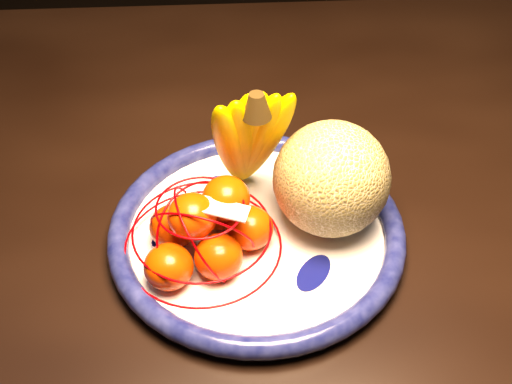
{
  "coord_description": "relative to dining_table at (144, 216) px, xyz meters",
  "views": [
    {
      "loc": [
        0.1,
        -0.76,
        1.37
      ],
      "look_at": [
        0.14,
        -0.23,
        0.86
      ],
      "focal_mm": 45.0,
      "sensor_mm": 36.0,
      "label": 1
    }
  ],
  "objects": [
    {
      "name": "price_tag",
      "position": [
        0.11,
        -0.17,
        0.18
      ],
      "size": [
        0.08,
        0.05,
        0.01
      ],
      "primitive_type": "cube",
      "rotation": [
        -0.14,
        0.1,
        -0.3
      ],
      "color": "white",
      "rests_on": "mandarin_bag"
    },
    {
      "name": "fruit_bowl",
      "position": [
        0.15,
        -0.14,
        0.1
      ],
      "size": [
        0.35,
        0.35,
        0.03
      ],
      "rotation": [
        0.0,
        0.0,
        0.34
      ],
      "color": "white",
      "rests_on": "dining_table"
    },
    {
      "name": "banana_bunch",
      "position": [
        0.15,
        -0.07,
        0.19
      ],
      "size": [
        0.13,
        0.12,
        0.19
      ],
      "rotation": [
        0.0,
        0.0,
        0.21
      ],
      "color": "#FFCA00",
      "rests_on": "fruit_bowl"
    },
    {
      "name": "mandarin_bag",
      "position": [
        0.09,
        -0.16,
        0.13
      ],
      "size": [
        0.23,
        0.23,
        0.11
      ],
      "rotation": [
        0.0,
        0.0,
        0.36
      ],
      "color": "#F64600",
      "rests_on": "fruit_bowl"
    },
    {
      "name": "dining_table",
      "position": [
        0.0,
        0.0,
        0.0
      ],
      "size": [
        1.61,
        0.99,
        0.79
      ],
      "rotation": [
        0.0,
        0.0,
        -0.02
      ],
      "color": "black",
      "rests_on": "ground"
    },
    {
      "name": "cantaloupe",
      "position": [
        0.24,
        -0.12,
        0.17
      ],
      "size": [
        0.14,
        0.14,
        0.14
      ],
      "primitive_type": "sphere",
      "color": "olive",
      "rests_on": "fruit_bowl"
    }
  ]
}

